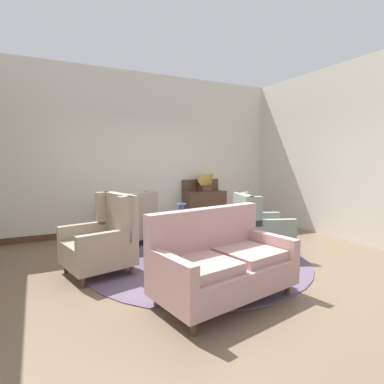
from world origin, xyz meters
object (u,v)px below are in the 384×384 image
(armchair_near_sideboard, at_px, (130,221))
(sideboard, at_px, (204,206))
(armchair_foreground_right, at_px, (103,240))
(gramophone, at_px, (209,179))
(coffee_table, at_px, (180,233))
(porcelain_vase, at_px, (182,218))
(armchair_near_window, at_px, (258,229))
(settee, at_px, (221,263))

(armchair_near_sideboard, height_order, sideboard, sideboard)
(armchair_foreground_right, relative_size, sideboard, 0.98)
(armchair_near_sideboard, xyz_separation_m, armchair_foreground_right, (-0.72, -1.29, 0.03))
(armchair_foreground_right, relative_size, gramophone, 1.78)
(sideboard, bearing_deg, armchair_near_sideboard, -160.51)
(armchair_foreground_right, distance_m, sideboard, 3.33)
(coffee_table, bearing_deg, porcelain_vase, -32.34)
(armchair_near_sideboard, bearing_deg, gramophone, 167.47)
(coffee_table, distance_m, armchair_foreground_right, 1.14)
(armchair_near_window, bearing_deg, coffee_table, 94.15)
(armchair_foreground_right, bearing_deg, armchair_near_sideboard, 138.03)
(porcelain_vase, bearing_deg, armchair_foreground_right, -179.82)
(porcelain_vase, xyz_separation_m, sideboard, (1.50, 1.98, -0.18))
(porcelain_vase, distance_m, settee, 1.45)
(armchair_near_window, distance_m, gramophone, 2.34)
(gramophone, bearing_deg, armchair_near_window, -99.25)
(sideboard, xyz_separation_m, gramophone, (0.05, -0.10, 0.63))
(coffee_table, relative_size, gramophone, 1.65)
(armchair_near_window, relative_size, armchair_foreground_right, 0.94)
(porcelain_vase, distance_m, armchair_foreground_right, 1.19)
(armchair_near_sideboard, distance_m, armchair_foreground_right, 1.48)
(armchair_near_window, relative_size, gramophone, 1.68)
(porcelain_vase, xyz_separation_m, armchair_near_sideboard, (-0.45, 1.29, -0.24))
(settee, xyz_separation_m, gramophone, (1.74, 3.30, 0.70))
(coffee_table, distance_m, settee, 1.45)
(gramophone, bearing_deg, settee, -117.76)
(armchair_near_window, distance_m, armchair_near_sideboard, 2.30)
(sideboard, bearing_deg, gramophone, -61.44)
(coffee_table, bearing_deg, armchair_foreground_right, -179.02)
(armchair_near_window, bearing_deg, gramophone, 10.68)
(coffee_table, distance_m, sideboard, 2.49)
(porcelain_vase, height_order, armchair_foreground_right, armchair_foreground_right)
(armchair_near_sideboard, height_order, gramophone, gramophone)
(coffee_table, distance_m, armchair_near_window, 1.27)
(armchair_near_sideboard, distance_m, sideboard, 2.07)
(settee, bearing_deg, gramophone, 52.28)
(coffee_table, height_order, settee, settee)
(armchair_near_window, distance_m, sideboard, 2.33)
(settee, relative_size, armchair_near_sideboard, 1.46)
(sideboard, bearing_deg, settee, -116.39)
(coffee_table, bearing_deg, sideboard, 52.12)
(armchair_near_window, height_order, armchair_foreground_right, armchair_foreground_right)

